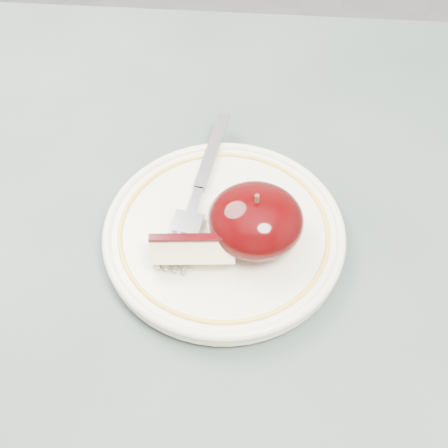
# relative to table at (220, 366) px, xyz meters

# --- Properties ---
(table) EXTENTS (0.90, 0.90, 0.75)m
(table) POSITION_rel_table_xyz_m (0.00, 0.00, 0.00)
(table) COLOR brown
(table) RESTS_ON ground
(plate) EXTENTS (0.22, 0.22, 0.02)m
(plate) POSITION_rel_table_xyz_m (-0.00, 0.09, 0.10)
(plate) COLOR beige
(plate) RESTS_ON table
(apple_half) EXTENTS (0.08, 0.08, 0.06)m
(apple_half) POSITION_rel_table_xyz_m (0.03, 0.08, 0.13)
(apple_half) COLOR black
(apple_half) RESTS_ON plate
(apple_wedge) EXTENTS (0.08, 0.04, 0.04)m
(apple_wedge) POSITION_rel_table_xyz_m (-0.03, 0.05, 0.12)
(apple_wedge) COLOR beige
(apple_wedge) RESTS_ON plate
(fork) EXTENTS (0.05, 0.20, 0.00)m
(fork) POSITION_rel_table_xyz_m (-0.03, 0.13, 0.11)
(fork) COLOR #93969B
(fork) RESTS_ON plate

